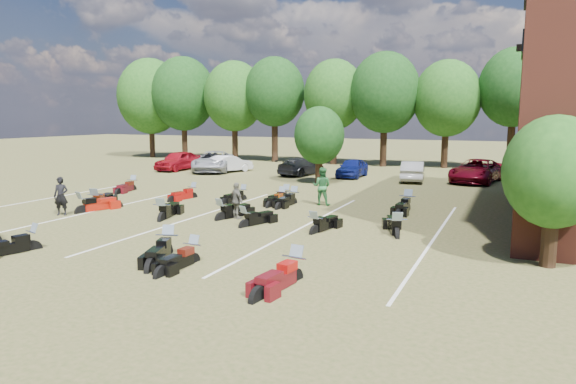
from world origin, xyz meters
The scene contains 33 objects.
ground centered at (0.00, 0.00, 0.00)m, with size 160.00×160.00×0.00m, color brown.
car_0 centered at (-15.25, 18.75, 0.77)m, with size 1.83×4.55×1.55m, color maroon.
car_1 centered at (-10.79, 19.06, 0.65)m, with size 1.38×3.97×1.31m, color #B5B5BA.
car_2 centered at (-12.08, 19.01, 0.79)m, with size 2.64×5.72×1.59m, color gray.
car_3 centered at (-4.86, 19.46, 0.64)m, with size 1.79×4.41×1.28m, color black.
car_4 centered at (-1.07, 19.79, 0.67)m, with size 1.59×3.95×1.35m, color #0C1454.
car_5 centered at (3.27, 19.24, 0.67)m, with size 1.43×4.09×1.35m, color #ABABA6.
car_6 centered at (7.24, 20.33, 0.76)m, with size 2.52×5.46×1.52m, color #5A0513.
person_black centered at (-8.59, 1.00, 0.85)m, with size 0.62×0.41×1.70m, color black.
person_green centered at (0.93, 8.09, 0.93)m, with size 0.90×0.70×1.85m, color #276833.
person_grey centered at (-1.18, 3.42, 0.78)m, with size 0.91×0.38×1.56m, color #57554B.
motorcycle_3 centered at (-4.75, -3.72, 0.00)m, with size 0.69×2.16×1.20m, color black, non-canonical shape.
motorcycle_4 centered at (-0.34, -2.43, 0.00)m, with size 0.74×2.32×1.30m, color black, non-canonical shape.
motorcycle_5 centered at (0.88, -2.84, 0.00)m, with size 0.65×2.05×1.14m, color black, non-canonical shape.
motorcycle_6 centered at (4.31, -3.18, 0.00)m, with size 0.75×2.36×1.31m, color #510B11, non-canonical shape.
motorcycle_7 centered at (-8.23, 1.78, 0.00)m, with size 0.77×2.41×1.35m, color #9D180B, non-canonical shape.
motorcycle_8 centered at (-8.50, 2.88, 0.00)m, with size 0.77×2.40×1.34m, color black, non-canonical shape.
motorcycle_9 centered at (-3.87, 1.86, 0.00)m, with size 0.77×2.41×1.34m, color black, non-canonical shape.
motorcycle_10 centered at (-1.67, 2.97, 0.00)m, with size 0.73×2.30×1.28m, color black, non-canonical shape.
motorcycle_11 centered at (2.82, 2.23, 0.00)m, with size 0.68×2.14×1.20m, color black, non-canonical shape.
motorcycle_12 centered at (-0.08, 2.14, 0.00)m, with size 0.67×2.12×1.18m, color black, non-canonical shape.
motorcycle_13 centered at (5.72, 2.86, 0.00)m, with size 0.75×2.35×1.31m, color black, non-canonical shape.
motorcycle_14 centered at (-10.99, 8.36, 0.00)m, with size 0.70×2.19×1.22m, color #460A11, non-canonical shape.
motorcycle_15 centered at (-6.13, 7.40, 0.00)m, with size 0.66×2.07×1.15m, color maroon, non-canonical shape.
motorcycle_16 centered at (-3.35, 7.85, 0.00)m, with size 0.64×2.01×1.12m, color black, non-canonical shape.
motorcycle_17 centered at (-1.15, 7.87, 0.00)m, with size 0.64×2.02×1.12m, color black, non-canonical shape.
motorcycle_18 centered at (-1.15, 8.36, 0.00)m, with size 0.69×2.16×1.20m, color black, non-canonical shape.
motorcycle_19 centered at (-0.47, 7.82, 0.00)m, with size 0.70×2.19×1.22m, color black, non-canonical shape.
motorcycle_20 centered at (5.04, 8.35, 0.00)m, with size 0.77×2.41×1.34m, color black, non-canonical shape.
tree_line centered at (-1.00, 29.00, 6.31)m, with size 56.00×6.00×9.79m.
young_tree_near_building centered at (10.50, 1.00, 2.75)m, with size 2.80×2.80×4.16m.
young_tree_midfield centered at (-2.00, 15.50, 3.09)m, with size 3.20×3.20×4.70m.
parking_lines centered at (-3.00, 3.00, 0.01)m, with size 20.10×14.00×0.01m.
Camera 1 is at (9.46, -15.19, 4.32)m, focal length 32.00 mm.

